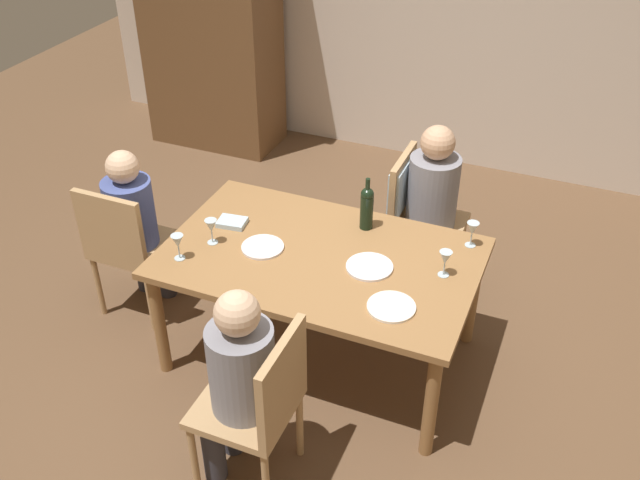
{
  "coord_description": "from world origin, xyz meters",
  "views": [
    {
      "loc": [
        1.21,
        -2.9,
        3.0
      ],
      "look_at": [
        0.0,
        0.0,
        0.82
      ],
      "focal_mm": 40.27,
      "sensor_mm": 36.0,
      "label": 1
    }
  ],
  "objects_px": {
    "chair_far_right": "(412,203)",
    "dinner_plate_host": "(370,267)",
    "chair_left_end": "(126,243)",
    "wine_glass_far": "(445,259)",
    "wine_glass_centre": "(211,227)",
    "dinner_plate_guest_left": "(263,247)",
    "armoire_cabinet": "(210,20)",
    "dining_table": "(320,267)",
    "wine_glass_near_right": "(178,242)",
    "chair_near": "(261,401)",
    "person_man_guest": "(436,199)",
    "wine_glass_near_left": "(472,229)",
    "dinner_plate_guest_right": "(391,307)",
    "person_woman_host": "(237,375)",
    "person_man_bearded": "(134,218)",
    "wine_bottle_tall_green": "(367,207)"
  },
  "relations": [
    {
      "from": "chair_far_right",
      "to": "dinner_plate_host",
      "type": "bearing_deg",
      "value": 1.72
    },
    {
      "from": "chair_left_end",
      "to": "wine_glass_far",
      "type": "distance_m",
      "value": 1.92
    },
    {
      "from": "wine_glass_centre",
      "to": "dinner_plate_guest_left",
      "type": "distance_m",
      "value": 0.3
    },
    {
      "from": "armoire_cabinet",
      "to": "dining_table",
      "type": "distance_m",
      "value": 3.03
    },
    {
      "from": "wine_glass_centre",
      "to": "wine_glass_near_right",
      "type": "xyz_separation_m",
      "value": [
        -0.09,
        -0.2,
        0.0
      ]
    },
    {
      "from": "wine_glass_near_right",
      "to": "dinner_plate_host",
      "type": "xyz_separation_m",
      "value": [
        0.97,
        0.31,
        -0.1
      ]
    },
    {
      "from": "armoire_cabinet",
      "to": "chair_near",
      "type": "xyz_separation_m",
      "value": [
        2.04,
        -3.19,
        -0.56
      ]
    },
    {
      "from": "person_man_guest",
      "to": "wine_glass_near_left",
      "type": "xyz_separation_m",
      "value": [
        0.32,
        -0.51,
        0.16
      ]
    },
    {
      "from": "dinner_plate_guest_left",
      "to": "person_man_guest",
      "type": "bearing_deg",
      "value": 53.24
    },
    {
      "from": "dining_table",
      "to": "wine_glass_near_right",
      "type": "xyz_separation_m",
      "value": [
        -0.69,
        -0.32,
        0.18
      ]
    },
    {
      "from": "chair_far_right",
      "to": "dinner_plate_host",
      "type": "height_order",
      "value": "chair_far_right"
    },
    {
      "from": "dinner_plate_host",
      "to": "dinner_plate_guest_right",
      "type": "height_order",
      "value": "same"
    },
    {
      "from": "person_woman_host",
      "to": "wine_glass_near_right",
      "type": "bearing_deg",
      "value": 48.06
    },
    {
      "from": "wine_glass_near_left",
      "to": "person_woman_host",
      "type": "bearing_deg",
      "value": -119.94
    },
    {
      "from": "person_man_guest",
      "to": "wine_glass_centre",
      "type": "bearing_deg",
      "value": -44.3
    },
    {
      "from": "chair_left_end",
      "to": "dinner_plate_host",
      "type": "bearing_deg",
      "value": 3.09
    },
    {
      "from": "armoire_cabinet",
      "to": "dinner_plate_host",
      "type": "height_order",
      "value": "armoire_cabinet"
    },
    {
      "from": "wine_glass_near_left",
      "to": "armoire_cabinet",
      "type": "bearing_deg",
      "value": 145.01
    },
    {
      "from": "wine_glass_near_left",
      "to": "dinner_plate_host",
      "type": "height_order",
      "value": "wine_glass_near_left"
    },
    {
      "from": "chair_far_right",
      "to": "person_man_guest",
      "type": "distance_m",
      "value": 0.17
    },
    {
      "from": "person_man_bearded",
      "to": "person_man_guest",
      "type": "xyz_separation_m",
      "value": [
        1.64,
        0.88,
        0.02
      ]
    },
    {
      "from": "chair_far_right",
      "to": "person_man_bearded",
      "type": "bearing_deg",
      "value": -59.27
    },
    {
      "from": "person_woman_host",
      "to": "dinner_plate_guest_right",
      "type": "relative_size",
      "value": 4.67
    },
    {
      "from": "dining_table",
      "to": "person_man_bearded",
      "type": "xyz_separation_m",
      "value": [
        -1.23,
        0.03,
        -0.01
      ]
    },
    {
      "from": "dining_table",
      "to": "wine_glass_near_left",
      "type": "height_order",
      "value": "wine_glass_near_left"
    },
    {
      "from": "dinner_plate_guest_right",
      "to": "chair_far_right",
      "type": "bearing_deg",
      "value": 101.23
    },
    {
      "from": "person_man_guest",
      "to": "dinner_plate_guest_right",
      "type": "bearing_deg",
      "value": 4.12
    },
    {
      "from": "wine_glass_near_right",
      "to": "armoire_cabinet",
      "type": "bearing_deg",
      "value": 115.95
    },
    {
      "from": "person_woman_host",
      "to": "person_man_bearded",
      "type": "bearing_deg",
      "value": 52.14
    },
    {
      "from": "armoire_cabinet",
      "to": "chair_far_right",
      "type": "xyz_separation_m",
      "value": [
        2.21,
        -1.37,
        -0.5
      ]
    },
    {
      "from": "person_woman_host",
      "to": "wine_glass_near_left",
      "type": "xyz_separation_m",
      "value": [
        0.76,
        1.31,
        0.18
      ]
    },
    {
      "from": "person_woman_host",
      "to": "wine_bottle_tall_green",
      "type": "bearing_deg",
      "value": -7.4
    },
    {
      "from": "wine_glass_far",
      "to": "dinner_plate_guest_left",
      "type": "height_order",
      "value": "wine_glass_far"
    },
    {
      "from": "dinner_plate_host",
      "to": "wine_glass_near_left",
      "type": "bearing_deg",
      "value": 42.61
    },
    {
      "from": "dining_table",
      "to": "chair_near",
      "type": "xyz_separation_m",
      "value": [
        0.09,
        -0.91,
        -0.11
      ]
    },
    {
      "from": "dining_table",
      "to": "wine_glass_centre",
      "type": "distance_m",
      "value": 0.63
    },
    {
      "from": "chair_near",
      "to": "wine_glass_near_right",
      "type": "distance_m",
      "value": 1.02
    },
    {
      "from": "dining_table",
      "to": "person_woman_host",
      "type": "relative_size",
      "value": 1.5
    },
    {
      "from": "chair_far_right",
      "to": "wine_glass_far",
      "type": "xyz_separation_m",
      "value": [
        0.4,
        -0.83,
        0.23
      ]
    },
    {
      "from": "dining_table",
      "to": "wine_glass_far",
      "type": "xyz_separation_m",
      "value": [
        0.66,
        0.08,
        0.18
      ]
    },
    {
      "from": "person_man_guest",
      "to": "wine_glass_near_left",
      "type": "height_order",
      "value": "person_man_guest"
    },
    {
      "from": "wine_glass_far",
      "to": "chair_far_right",
      "type": "bearing_deg",
      "value": 116.05
    },
    {
      "from": "chair_near",
      "to": "person_man_bearded",
      "type": "height_order",
      "value": "person_man_bearded"
    },
    {
      "from": "wine_bottle_tall_green",
      "to": "wine_glass_far",
      "type": "distance_m",
      "value": 0.59
    },
    {
      "from": "armoire_cabinet",
      "to": "person_woman_host",
      "type": "xyz_separation_m",
      "value": [
        1.92,
        -3.19,
        -0.44
      ]
    },
    {
      "from": "wine_glass_near_left",
      "to": "person_man_guest",
      "type": "bearing_deg",
      "value": 122.55
    },
    {
      "from": "dinner_plate_guest_left",
      "to": "dinner_plate_guest_right",
      "type": "distance_m",
      "value": 0.84
    },
    {
      "from": "wine_bottle_tall_green",
      "to": "wine_glass_near_left",
      "type": "relative_size",
      "value": 2.15
    },
    {
      "from": "dining_table",
      "to": "chair_far_right",
      "type": "height_order",
      "value": "chair_far_right"
    },
    {
      "from": "person_man_bearded",
      "to": "wine_glass_near_right",
      "type": "bearing_deg",
      "value": -32.21
    }
  ]
}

